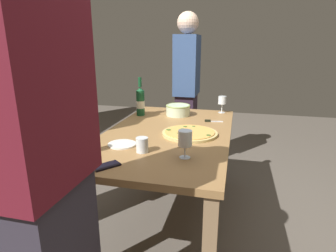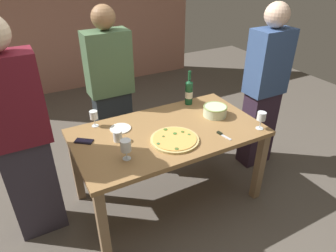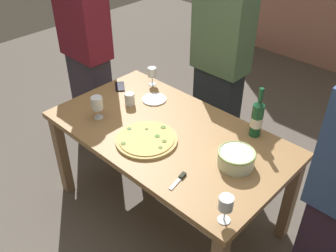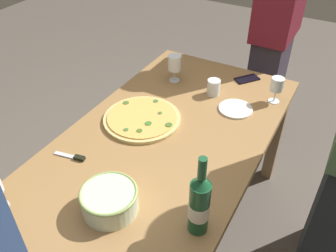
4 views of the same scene
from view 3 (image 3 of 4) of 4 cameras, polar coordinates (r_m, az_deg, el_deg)
The scene contains 14 objects.
ground_plane at distance 2.96m, azimuth -0.00°, elevation -12.60°, with size 8.00×8.00×0.00m, color #5C544A.
dining_table at distance 2.52m, azimuth -0.00°, elevation -2.54°, with size 1.60×0.90×0.75m.
pizza at distance 2.38m, azimuth -3.27°, elevation -2.05°, with size 0.39×0.39×0.03m.
serving_bowl at distance 2.20m, azimuth 10.32°, elevation -4.79°, with size 0.22×0.22×0.10m.
wine_bottle at distance 2.42m, azimuth 13.37°, elevation 1.19°, with size 0.07×0.07×0.34m.
wine_glass_near_pizza at distance 1.85m, azimuth 8.78°, elevation -11.62°, with size 0.07×0.07×0.16m.
wine_glass_by_bottle at distance 2.58m, azimuth -10.72°, elevation 3.28°, with size 0.08×0.08×0.16m.
wine_glass_far_left at distance 2.95m, azimuth -2.43°, elevation 8.04°, with size 0.07×0.07×0.15m.
cup_amber at distance 2.73m, azimuth -5.84°, elevation 4.10°, with size 0.07×0.07×0.09m, color white.
side_plate at distance 2.79m, azimuth -2.13°, elevation 4.09°, with size 0.18×0.18×0.01m, color white.
cell_phone at distance 2.98m, azimuth -7.31°, elevation 5.97°, with size 0.07×0.14×0.01m, color black.
pizza_knife at distance 2.11m, azimuth 1.78°, elevation -8.00°, with size 0.05×0.15×0.02m.
person_host at distance 3.08m, azimuth 7.88°, elevation 8.95°, with size 0.44×0.24×1.67m.
person_guest_right at distance 3.24m, azimuth -12.28°, elevation 10.95°, with size 0.43×0.24×1.77m.
Camera 3 is at (1.37, -1.44, 2.20)m, focal length 40.14 mm.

